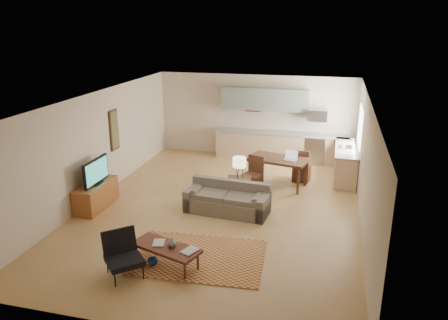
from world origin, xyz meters
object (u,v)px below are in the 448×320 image
(armchair, at_px, (124,256))
(sofa, at_px, (227,198))
(dining_table, at_px, (278,172))
(coffee_table, at_px, (166,256))
(tv_credenza, at_px, (96,195))
(console_table, at_px, (239,190))

(armchair, bearing_deg, sofa, 27.12)
(sofa, distance_m, dining_table, 2.24)
(dining_table, bearing_deg, sofa, -102.45)
(coffee_table, bearing_deg, tv_credenza, 160.51)
(coffee_table, relative_size, armchair, 1.67)
(sofa, relative_size, armchair, 2.55)
(sofa, height_order, armchair, armchair)
(tv_credenza, bearing_deg, sofa, 9.19)
(console_table, height_order, dining_table, dining_table)
(sofa, bearing_deg, coffee_table, -96.74)
(armchair, bearing_deg, dining_table, 25.20)
(tv_credenza, bearing_deg, console_table, 18.69)
(coffee_table, distance_m, dining_table, 4.84)
(coffee_table, bearing_deg, armchair, -119.75)
(armchair, bearing_deg, console_table, 28.01)
(armchair, distance_m, tv_credenza, 3.30)
(armchair, height_order, dining_table, armchair)
(sofa, distance_m, tv_credenza, 3.21)
(coffee_table, distance_m, armchair, 0.81)
(dining_table, bearing_deg, armchair, -99.63)
(sofa, xyz_separation_m, armchair, (-1.12, -3.10, 0.05))
(armchair, xyz_separation_m, dining_table, (2.04, 5.13, -0.00))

